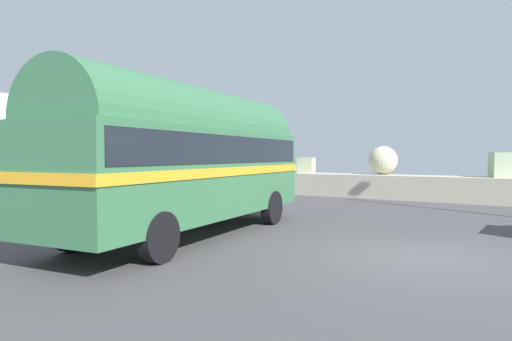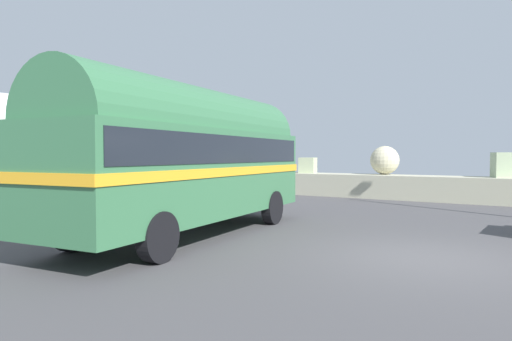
# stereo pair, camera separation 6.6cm
# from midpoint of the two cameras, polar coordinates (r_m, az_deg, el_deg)

# --- Properties ---
(ground) EXTENTS (32.00, 26.00, 0.02)m
(ground) POSITION_cam_midpoint_polar(r_m,az_deg,el_deg) (9.39, 20.47, -10.46)
(ground) COLOR #464547
(breakwater) EXTENTS (31.36, 2.04, 2.46)m
(breakwater) POSITION_cam_midpoint_polar(r_m,az_deg,el_deg) (20.93, 27.63, -1.98)
(breakwater) COLOR #B2AF97
(breakwater) RESTS_ON ground
(vintage_coach) EXTENTS (3.51, 8.82, 3.70)m
(vintage_coach) POSITION_cam_midpoint_polar(r_m,az_deg,el_deg) (11.15, -8.75, 2.13)
(vintage_coach) COLOR black
(vintage_coach) RESTS_ON ground
(second_coach) EXTENTS (2.79, 8.68, 3.70)m
(second_coach) POSITION_cam_midpoint_polar(r_m,az_deg,el_deg) (15.61, -19.98, 1.97)
(second_coach) COLOR black
(second_coach) RESTS_ON ground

